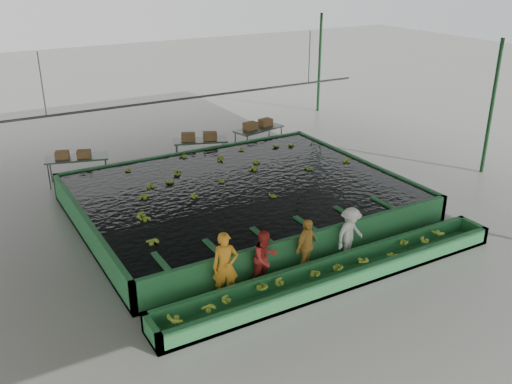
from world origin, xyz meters
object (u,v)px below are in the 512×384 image
sorting_trough (337,273)px  box_stack_left (73,158)px  worker_c (306,247)px  packing_table_right (259,139)px  worker_a (225,266)px  worker_d (350,234)px  flotation_tank (240,197)px  packing_table_mid (201,151)px  box_stack_right (258,127)px  worker_b (265,259)px  packing_table_left (78,170)px  box_stack_mid (199,140)px

sorting_trough → box_stack_left: 10.93m
worker_c → packing_table_right: worker_c is taller
worker_a → worker_d: size_ratio=1.13×
flotation_tank → packing_table_mid: (0.83, 4.83, 0.03)m
worker_d → box_stack_right: 9.75m
flotation_tank → worker_b: size_ratio=6.63×
flotation_tank → sorting_trough: (0.00, -5.10, -0.20)m
packing_table_right → box_stack_left: bearing=179.8°
packing_table_left → box_stack_mid: (4.70, -0.26, 0.46)m
worker_d → packing_table_left: bearing=104.3°
worker_c → box_stack_mid: (1.19, 9.10, 0.20)m
box_stack_left → worker_b: bearing=-75.6°
worker_d → sorting_trough: bearing=-155.3°
worker_d → flotation_tank: bearing=89.7°
worker_b → worker_c: bearing=-8.9°
packing_table_mid → box_stack_right: 2.85m
box_stack_mid → packing_table_mid: bearing=27.1°
flotation_tank → worker_c: (-0.41, -4.30, 0.31)m
box_stack_mid → sorting_trough: bearing=-94.5°
flotation_tank → box_stack_right: (3.62, 5.09, 0.53)m
packing_table_left → packing_table_right: bearing=-0.4°
worker_c → packing_table_right: (4.01, 9.30, -0.27)m
box_stack_mid → box_stack_right: (2.85, 0.29, 0.03)m
worker_d → worker_a: bearing=166.4°
worker_d → packing_table_left: size_ratio=0.70×
flotation_tank → packing_table_right: bearing=54.3°
worker_a → box_stack_right: size_ratio=1.24×
worker_c → box_stack_left: bearing=87.2°
packing_table_right → box_stack_left: (-7.64, 0.03, 0.50)m
worker_b → box_stack_mid: worker_b is taller
worker_d → packing_table_right: bearing=60.9°
worker_d → packing_table_right: worker_d is taller
worker_b → worker_d: bearing=-8.9°
worker_b → worker_d: size_ratio=1.00×
worker_b → box_stack_right: 10.78m
flotation_tank → box_stack_mid: box_stack_mid is taller
worker_b → flotation_tank: bearing=60.1°
sorting_trough → worker_c: bearing=117.1°
sorting_trough → packing_table_left: bearing=111.1°
flotation_tank → box_stack_right: size_ratio=7.23×
worker_a → packing_table_right: size_ratio=0.80×
box_stack_right → packing_table_mid: bearing=-174.5°
worker_a → packing_table_left: worker_a is taller
worker_b → worker_c: size_ratio=1.00×
flotation_tank → packing_table_left: bearing=127.8°
worker_c → box_stack_right: bearing=42.7°
flotation_tank → worker_b: (-1.65, -4.30, 0.30)m
sorting_trough → box_stack_right: size_ratio=7.23×
packing_table_mid → packing_table_left: bearing=177.3°
worker_a → box_stack_left: worker_a is taller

